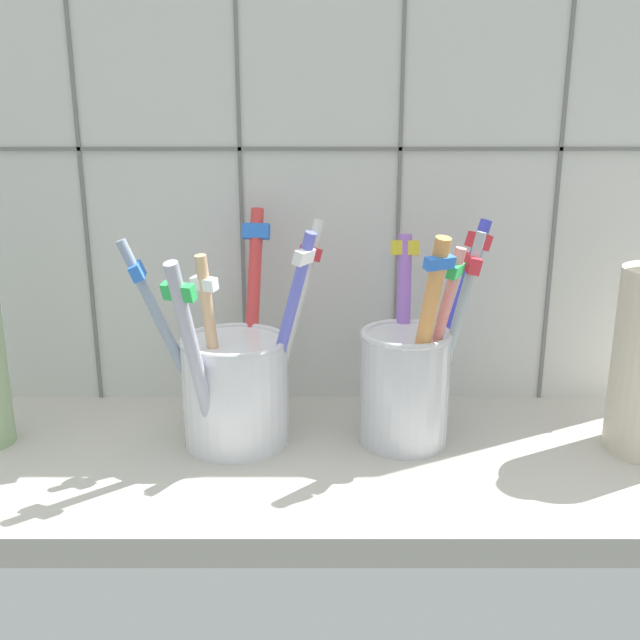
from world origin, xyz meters
TOP-DOWN VIEW (x-y plane):
  - counter_slab at (0.00, 0.00)cm, footprint 64.00×22.00cm
  - tile_wall_back at (0.00, 12.00)cm, footprint 64.00×2.20cm
  - toothbrush_cup_left at (-6.27, 2.27)cm, footprint 14.75×14.69cm
  - toothbrush_cup_right at (6.62, 2.28)cm, footprint 10.33×10.26cm

SIDE VIEW (x-z plane):
  - counter_slab at x=0.00cm, z-range 0.00..2.00cm
  - toothbrush_cup_left at x=-6.27cm, z-range -1.56..15.32cm
  - toothbrush_cup_right at x=6.62cm, z-range -1.01..15.41cm
  - tile_wall_back at x=0.00cm, z-range 0.00..45.00cm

